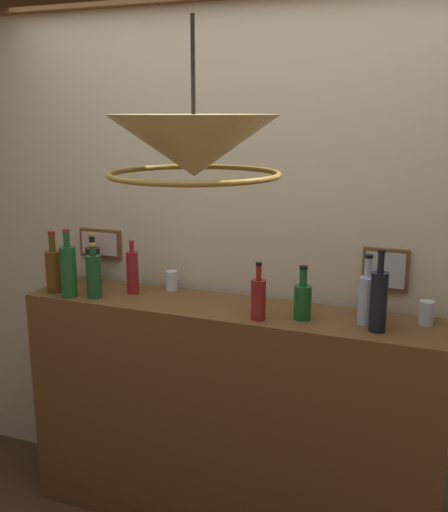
{
  "coord_description": "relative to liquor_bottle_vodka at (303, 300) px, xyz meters",
  "views": [
    {
      "loc": [
        0.95,
        -1.63,
        2.0
      ],
      "look_at": [
        0.0,
        0.78,
        1.37
      ],
      "focal_mm": 42.5,
      "sensor_mm": 36.0,
      "label": 1
    }
  ],
  "objects": [
    {
      "name": "liquor_bottle_vodka",
      "position": [
        0.0,
        0.0,
        0.0
      ],
      "size": [
        0.08,
        0.08,
        0.24
      ],
      "color": "#195724",
      "rests_on": "bar_shelf_unit"
    },
    {
      "name": "liquor_bottle_bourbon",
      "position": [
        0.26,
        0.04,
        0.03
      ],
      "size": [
        0.07,
        0.07,
        0.3
      ],
      "color": "#ADBCDA",
      "rests_on": "bar_shelf_unit"
    },
    {
      "name": "panelled_rear_partition",
      "position": [
        -0.36,
        0.31,
        0.28
      ],
      "size": [
        3.69,
        0.15,
        2.85
      ],
      "color": "beige",
      "rests_on": "ground"
    },
    {
      "name": "liquor_bottle_tequila",
      "position": [
        -0.17,
        -0.07,
        0.01
      ],
      "size": [
        0.06,
        0.06,
        0.25
      ],
      "color": "maroon",
      "rests_on": "bar_shelf_unit"
    },
    {
      "name": "liquor_bottle_whiskey",
      "position": [
        -1.24,
        -0.06,
        0.03
      ],
      "size": [
        0.08,
        0.08,
        0.3
      ],
      "color": "brown",
      "rests_on": "bar_shelf_unit"
    },
    {
      "name": "liquor_bottle_amaro",
      "position": [
        -1.0,
        -0.06,
        0.02
      ],
      "size": [
        0.07,
        0.07,
        0.27
      ],
      "color": "#1A5125",
      "rests_on": "bar_shelf_unit"
    },
    {
      "name": "glass_tumbler_highball",
      "position": [
        -0.71,
        0.18,
        -0.04
      ],
      "size": [
        0.06,
        0.06,
        0.1
      ],
      "color": "silver",
      "rests_on": "bar_shelf_unit"
    },
    {
      "name": "bar_shelf_unit",
      "position": [
        -0.36,
        0.04,
        -0.65
      ],
      "size": [
        1.97,
        0.39,
        1.12
      ],
      "primitive_type": "cube",
      "color": "brown",
      "rests_on": "ground"
    },
    {
      "name": "liquor_bottle_rye",
      "position": [
        -1.12,
        -0.1,
        0.05
      ],
      "size": [
        0.08,
        0.08,
        0.33
      ],
      "color": "#1B5926",
      "rests_on": "bar_shelf_unit"
    },
    {
      "name": "glass_tumbler_rocks",
      "position": [
        0.5,
        0.12,
        -0.04
      ],
      "size": [
        0.06,
        0.06,
        0.1
      ],
      "color": "silver",
      "rests_on": "bar_shelf_unit"
    },
    {
      "name": "liquor_bottle_scotch",
      "position": [
        0.32,
        -0.03,
        0.05
      ],
      "size": [
        0.07,
        0.07,
        0.34
      ],
      "color": "black",
      "rests_on": "bar_shelf_unit"
    },
    {
      "name": "liquor_bottle_vermouth",
      "position": [
        -0.87,
        0.06,
        0.02
      ],
      "size": [
        0.06,
        0.06,
        0.26
      ],
      "color": "maroon",
      "rests_on": "bar_shelf_unit"
    },
    {
      "name": "liquor_bottle_gin",
      "position": [
        -1.15,
        0.15,
        0.01
      ],
      "size": [
        0.08,
        0.08,
        0.26
      ],
      "color": "black",
      "rests_on": "bar_shelf_unit"
    },
    {
      "name": "pendant_lamp",
      "position": [
        -0.1,
        -0.87,
        0.69
      ],
      "size": [
        0.49,
        0.49,
        0.43
      ],
      "color": "beige"
    }
  ]
}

